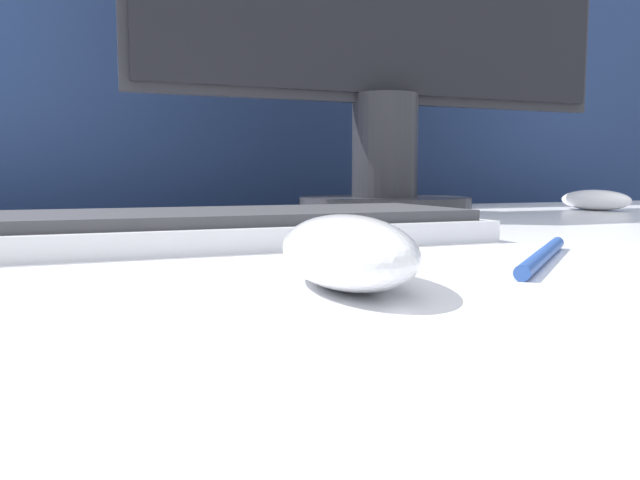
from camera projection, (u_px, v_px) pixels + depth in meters
partition_panel at (178, 268)px, 1.06m from camera, size 5.00×0.03×1.30m
computer_mouse_near at (347, 251)px, 0.28m from camera, size 0.07×0.12×0.03m
keyboard at (212, 228)px, 0.46m from camera, size 0.40×0.15×0.02m
computer_mouse_far at (595, 200)px, 0.89m from camera, size 0.07×0.11×0.03m
pen at (543, 255)px, 0.36m from camera, size 0.12×0.11×0.01m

